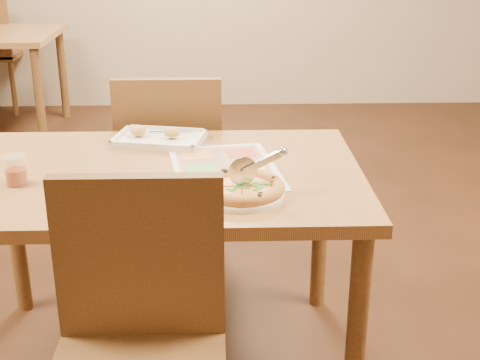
{
  "coord_description": "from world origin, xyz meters",
  "views": [
    {
      "loc": [
        0.2,
        -1.98,
        1.46
      ],
      "look_at": [
        0.26,
        -0.22,
        0.77
      ],
      "focal_mm": 50.0,
      "sensor_mm": 36.0,
      "label": 1
    }
  ],
  "objects_px": {
    "pizza": "(241,188)",
    "glass_tumbler": "(16,172)",
    "menu": "(225,168)",
    "chair_far": "(171,154)",
    "dining_table": "(158,196)",
    "pizza_cutter": "(256,165)",
    "chair_near": "(138,318)",
    "appetizer_tray": "(159,139)",
    "plate": "(240,194)"
  },
  "relations": [
    {
      "from": "chair_far",
      "to": "menu",
      "type": "distance_m",
      "value": 0.65
    },
    {
      "from": "chair_far",
      "to": "glass_tumbler",
      "type": "bearing_deg",
      "value": 59.91
    },
    {
      "from": "pizza_cutter",
      "to": "glass_tumbler",
      "type": "xyz_separation_m",
      "value": [
        -0.71,
        0.09,
        -0.05
      ]
    },
    {
      "from": "chair_far",
      "to": "plate",
      "type": "xyz_separation_m",
      "value": [
        0.26,
        -0.82,
        0.16
      ]
    },
    {
      "from": "pizza_cutter",
      "to": "menu",
      "type": "bearing_deg",
      "value": 95.5
    },
    {
      "from": "plate",
      "to": "pizza",
      "type": "height_order",
      "value": "pizza"
    },
    {
      "from": "glass_tumbler",
      "to": "menu",
      "type": "relative_size",
      "value": 0.2
    },
    {
      "from": "chair_far",
      "to": "pizza_cutter",
      "type": "distance_m",
      "value": 0.89
    },
    {
      "from": "menu",
      "to": "plate",
      "type": "bearing_deg",
      "value": -79.78
    },
    {
      "from": "dining_table",
      "to": "appetizer_tray",
      "type": "relative_size",
      "value": 3.82
    },
    {
      "from": "plate",
      "to": "menu",
      "type": "xyz_separation_m",
      "value": [
        -0.04,
        0.23,
        -0.0
      ]
    },
    {
      "from": "chair_near",
      "to": "menu",
      "type": "xyz_separation_m",
      "value": [
        0.22,
        0.62,
        0.16
      ]
    },
    {
      "from": "chair_near",
      "to": "plate",
      "type": "xyz_separation_m",
      "value": [
        0.26,
        0.39,
        0.16
      ]
    },
    {
      "from": "dining_table",
      "to": "glass_tumbler",
      "type": "relative_size",
      "value": 14.56
    },
    {
      "from": "pizza_cutter",
      "to": "glass_tumbler",
      "type": "distance_m",
      "value": 0.72
    },
    {
      "from": "plate",
      "to": "appetizer_tray",
      "type": "xyz_separation_m",
      "value": [
        -0.27,
        0.5,
        0.01
      ]
    },
    {
      "from": "dining_table",
      "to": "menu",
      "type": "bearing_deg",
      "value": 3.69
    },
    {
      "from": "pizza_cutter",
      "to": "menu",
      "type": "height_order",
      "value": "pizza_cutter"
    },
    {
      "from": "dining_table",
      "to": "glass_tumbler",
      "type": "xyz_separation_m",
      "value": [
        -0.41,
        -0.1,
        0.12
      ]
    },
    {
      "from": "appetizer_tray",
      "to": "pizza_cutter",
      "type": "bearing_deg",
      "value": -56.37
    },
    {
      "from": "plate",
      "to": "chair_far",
      "type": "bearing_deg",
      "value": 107.53
    },
    {
      "from": "glass_tumbler",
      "to": "menu",
      "type": "xyz_separation_m",
      "value": [
        0.62,
        0.12,
        -0.04
      ]
    },
    {
      "from": "chair_near",
      "to": "pizza",
      "type": "bearing_deg",
      "value": 55.86
    },
    {
      "from": "pizza",
      "to": "chair_near",
      "type": "bearing_deg",
      "value": -124.14
    },
    {
      "from": "dining_table",
      "to": "pizza_cutter",
      "type": "relative_size",
      "value": 7.95
    },
    {
      "from": "chair_far",
      "to": "pizza",
      "type": "relative_size",
      "value": 1.89
    },
    {
      "from": "plate",
      "to": "glass_tumbler",
      "type": "xyz_separation_m",
      "value": [
        -0.67,
        0.11,
        0.03
      ]
    },
    {
      "from": "dining_table",
      "to": "chair_near",
      "type": "relative_size",
      "value": 2.77
    },
    {
      "from": "pizza",
      "to": "glass_tumbler",
      "type": "relative_size",
      "value": 2.79
    },
    {
      "from": "pizza",
      "to": "menu",
      "type": "distance_m",
      "value": 0.23
    },
    {
      "from": "dining_table",
      "to": "plate",
      "type": "height_order",
      "value": "plate"
    },
    {
      "from": "chair_far",
      "to": "pizza_cutter",
      "type": "height_order",
      "value": "chair_far"
    },
    {
      "from": "appetizer_tray",
      "to": "chair_far",
      "type": "bearing_deg",
      "value": 87.17
    },
    {
      "from": "chair_far",
      "to": "plate",
      "type": "height_order",
      "value": "chair_far"
    },
    {
      "from": "glass_tumbler",
      "to": "plate",
      "type": "bearing_deg",
      "value": -9.66
    },
    {
      "from": "pizza_cutter",
      "to": "appetizer_tray",
      "type": "relative_size",
      "value": 0.48
    },
    {
      "from": "chair_near",
      "to": "appetizer_tray",
      "type": "relative_size",
      "value": 1.38
    },
    {
      "from": "chair_near",
      "to": "pizza_cutter",
      "type": "bearing_deg",
      "value": 53.22
    },
    {
      "from": "dining_table",
      "to": "pizza",
      "type": "bearing_deg",
      "value": -39.33
    },
    {
      "from": "plate",
      "to": "glass_tumbler",
      "type": "bearing_deg",
      "value": 170.34
    },
    {
      "from": "dining_table",
      "to": "glass_tumbler",
      "type": "bearing_deg",
      "value": -165.99
    },
    {
      "from": "pizza_cutter",
      "to": "appetizer_tray",
      "type": "xyz_separation_m",
      "value": [
        -0.32,
        0.48,
        -0.07
      ]
    },
    {
      "from": "chair_near",
      "to": "chair_far",
      "type": "relative_size",
      "value": 1.0
    },
    {
      "from": "dining_table",
      "to": "glass_tumbler",
      "type": "distance_m",
      "value": 0.44
    },
    {
      "from": "chair_far",
      "to": "glass_tumbler",
      "type": "height_order",
      "value": "chair_far"
    },
    {
      "from": "chair_far",
      "to": "pizza",
      "type": "height_order",
      "value": "chair_far"
    },
    {
      "from": "pizza",
      "to": "chair_far",
      "type": "bearing_deg",
      "value": 107.81
    },
    {
      "from": "pizza_cutter",
      "to": "appetizer_tray",
      "type": "height_order",
      "value": "pizza_cutter"
    },
    {
      "from": "dining_table",
      "to": "plate",
      "type": "relative_size",
      "value": 5.09
    },
    {
      "from": "plate",
      "to": "appetizer_tray",
      "type": "height_order",
      "value": "appetizer_tray"
    }
  ]
}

